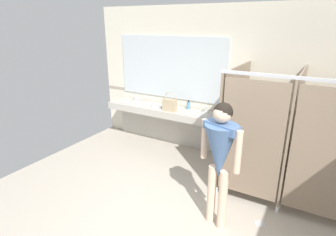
% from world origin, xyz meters
% --- Properties ---
extents(ground_plane, '(6.37, 5.42, 0.10)m').
position_xyz_m(ground_plane, '(0.00, 0.00, -0.05)').
color(ground_plane, '#B2A899').
extents(wall_back, '(6.37, 0.12, 2.85)m').
position_xyz_m(wall_back, '(0.00, 2.47, 1.42)').
color(wall_back, beige).
rests_on(wall_back, ground_plane).
extents(wall_back_tile_band, '(6.37, 0.01, 0.06)m').
position_xyz_m(wall_back_tile_band, '(0.00, 2.40, 1.05)').
color(wall_back_tile_band, '#9E937F').
rests_on(wall_back_tile_band, wall_back).
extents(vanity_counter, '(2.55, 0.55, 0.97)m').
position_xyz_m(vanity_counter, '(-1.46, 2.20, 0.63)').
color(vanity_counter, '#B2ADA3').
rests_on(vanity_counter, ground_plane).
extents(mirror_panel, '(2.45, 0.02, 1.27)m').
position_xyz_m(mirror_panel, '(-1.46, 2.40, 1.64)').
color(mirror_panel, silver).
rests_on(mirror_panel, wall_back).
extents(bathroom_stalls, '(1.88, 1.46, 1.93)m').
position_xyz_m(bathroom_stalls, '(1.06, 1.47, 1.01)').
color(bathroom_stalls, '#84705B').
rests_on(bathroom_stalls, ground_plane).
extents(person_standing, '(0.56, 0.51, 1.66)m').
position_xyz_m(person_standing, '(0.39, 0.34, 1.05)').
color(person_standing, beige).
rests_on(person_standing, ground_plane).
extents(handbag, '(0.28, 0.11, 0.38)m').
position_xyz_m(handbag, '(-1.24, 1.98, 0.99)').
color(handbag, tan).
rests_on(handbag, vanity_counter).
extents(soap_dispenser, '(0.07, 0.07, 0.18)m').
position_xyz_m(soap_dispenser, '(-0.97, 2.28, 0.93)').
color(soap_dispenser, teal).
rests_on(soap_dispenser, vanity_counter).
extents(paper_cup, '(0.07, 0.07, 0.10)m').
position_xyz_m(paper_cup, '(-1.66, 2.04, 0.91)').
color(paper_cup, white).
rests_on(paper_cup, vanity_counter).
extents(floor_drain_cover, '(0.14, 0.14, 0.01)m').
position_xyz_m(floor_drain_cover, '(0.91, 0.62, 0.00)').
color(floor_drain_cover, '#B7BABF').
rests_on(floor_drain_cover, ground_plane).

